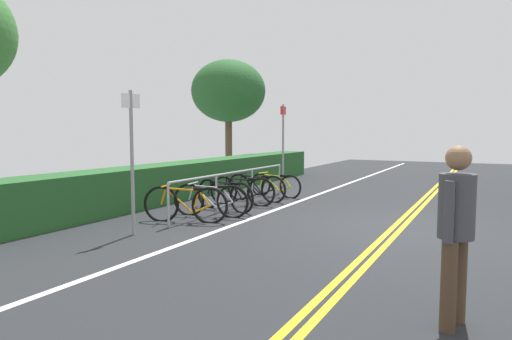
{
  "coord_description": "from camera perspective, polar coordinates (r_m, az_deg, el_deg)",
  "views": [
    {
      "loc": [
        -8.61,
        -1.53,
        1.81
      ],
      "look_at": [
        0.72,
        3.34,
        0.9
      ],
      "focal_mm": 31.94,
      "sensor_mm": 36.0,
      "label": 1
    }
  ],
  "objects": [
    {
      "name": "bicycle_2",
      "position": [
        10.39,
        -3.98,
        -3.17
      ],
      "size": [
        0.56,
        1.75,
        0.73
      ],
      "color": "black",
      "rests_on": "ground_plane"
    },
    {
      "name": "pedestrian",
      "position": [
        4.53,
        23.76,
        -6.2
      ],
      "size": [
        0.48,
        0.32,
        1.68
      ],
      "color": "#4C3826",
      "rests_on": "ground_plane"
    },
    {
      "name": "bicycle_3",
      "position": [
        11.07,
        -1.74,
        -2.64
      ],
      "size": [
        0.46,
        1.68,
        0.74
      ],
      "color": "black",
      "rests_on": "ground_plane"
    },
    {
      "name": "bike_rack",
      "position": [
        10.68,
        -2.61,
        -1.31
      ],
      "size": [
        5.03,
        0.05,
        0.86
      ],
      "color": "#9EA0A5",
      "rests_on": "ground_plane"
    },
    {
      "name": "sign_post_near",
      "position": [
        8.09,
        -15.29,
        2.49
      ],
      "size": [
        0.36,
        0.09,
        2.49
      ],
      "color": "gray",
      "rests_on": "ground_plane"
    },
    {
      "name": "hedge_backdrop",
      "position": [
        13.09,
        -7.37,
        -0.94
      ],
      "size": [
        13.98,
        1.01,
        0.95
      ],
      "primitive_type": "cube",
      "color": "#235626",
      "rests_on": "ground_plane"
    },
    {
      "name": "centre_line_yellow_outer",
      "position": [
        8.94,
        16.75,
        -6.92
      ],
      "size": [
        35.12,
        0.1,
        0.0
      ],
      "primitive_type": "cube",
      "color": "gold",
      "rests_on": "ground_plane"
    },
    {
      "name": "tree_mid",
      "position": [
        18.41,
        -3.47,
        9.8
      ],
      "size": [
        2.95,
        2.95,
        4.62
      ],
      "color": "brown",
      "rests_on": "ground_plane"
    },
    {
      "name": "ground_plane",
      "position": [
        8.93,
        17.25,
        -7.12
      ],
      "size": [
        39.02,
        12.95,
        0.05
      ],
      "primitive_type": "cube",
      "color": "#232628"
    },
    {
      "name": "bicycle_0",
      "position": [
        9.12,
        -8.83,
        -4.27
      ],
      "size": [
        0.63,
        1.68,
        0.76
      ],
      "color": "black",
      "rests_on": "ground_plane"
    },
    {
      "name": "bicycle_4",
      "position": [
        11.71,
        -0.02,
        -2.23
      ],
      "size": [
        0.46,
        1.74,
        0.74
      ],
      "color": "black",
      "rests_on": "ground_plane"
    },
    {
      "name": "sign_post_far",
      "position": [
        13.43,
        3.41,
        3.75
      ],
      "size": [
        0.36,
        0.06,
        2.58
      ],
      "color": "gray",
      "rests_on": "ground_plane"
    },
    {
      "name": "bicycle_1",
      "position": [
        9.67,
        -5.72,
        -3.79
      ],
      "size": [
        0.47,
        1.7,
        0.74
      ],
      "color": "black",
      "rests_on": "ground_plane"
    },
    {
      "name": "bike_lane_stripe_white",
      "position": [
        9.82,
        0.66,
        -5.65
      ],
      "size": [
        35.12,
        0.12,
        0.0
      ],
      "primitive_type": "cube",
      "color": "white",
      "rests_on": "ground_plane"
    },
    {
      "name": "centre_line_yellow_inner",
      "position": [
        8.91,
        17.76,
        -6.98
      ],
      "size": [
        35.12,
        0.1,
        0.0
      ],
      "primitive_type": "cube",
      "color": "gold",
      "rests_on": "ground_plane"
    },
    {
      "name": "bicycle_5",
      "position": [
        12.48,
        2.43,
        -1.92
      ],
      "size": [
        0.46,
        1.62,
        0.68
      ],
      "color": "black",
      "rests_on": "ground_plane"
    }
  ]
}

